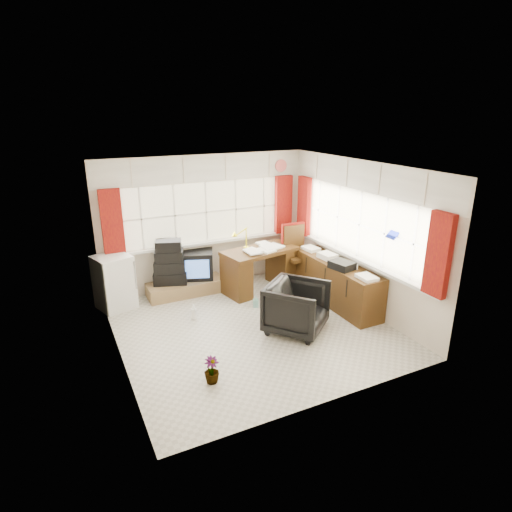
{
  "coord_description": "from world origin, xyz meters",
  "views": [
    {
      "loc": [
        -2.59,
        -5.41,
        3.28
      ],
      "look_at": [
        0.33,
        0.55,
        0.98
      ],
      "focal_mm": 30.0,
      "sensor_mm": 36.0,
      "label": 1
    }
  ],
  "objects_px": {
    "task_chair": "(295,252)",
    "crt_tv": "(198,264)",
    "desk_lamp": "(246,233)",
    "tv_bench": "(186,288)",
    "mini_fridge": "(114,282)",
    "desk": "(260,267)",
    "credenza": "(336,282)",
    "office_chair": "(297,308)",
    "radiator": "(289,300)"
  },
  "relations": [
    {
      "from": "radiator",
      "to": "credenza",
      "type": "bearing_deg",
      "value": 0.51
    },
    {
      "from": "task_chair",
      "to": "crt_tv",
      "type": "relative_size",
      "value": 1.69
    },
    {
      "from": "radiator",
      "to": "credenza",
      "type": "height_order",
      "value": "credenza"
    },
    {
      "from": "desk_lamp",
      "to": "crt_tv",
      "type": "relative_size",
      "value": 0.57
    },
    {
      "from": "mini_fridge",
      "to": "desk",
      "type": "bearing_deg",
      "value": -8.72
    },
    {
      "from": "radiator",
      "to": "tv_bench",
      "type": "bearing_deg",
      "value": 130.76
    },
    {
      "from": "office_chair",
      "to": "tv_bench",
      "type": "relative_size",
      "value": 0.62
    },
    {
      "from": "desk_lamp",
      "to": "crt_tv",
      "type": "height_order",
      "value": "desk_lamp"
    },
    {
      "from": "mini_fridge",
      "to": "tv_bench",
      "type": "bearing_deg",
      "value": 0.43
    },
    {
      "from": "desk_lamp",
      "to": "radiator",
      "type": "height_order",
      "value": "desk_lamp"
    },
    {
      "from": "office_chair",
      "to": "mini_fridge",
      "type": "relative_size",
      "value": 0.92
    },
    {
      "from": "credenza",
      "to": "mini_fridge",
      "type": "height_order",
      "value": "mini_fridge"
    },
    {
      "from": "task_chair",
      "to": "credenza",
      "type": "relative_size",
      "value": 0.6
    },
    {
      "from": "office_chair",
      "to": "credenza",
      "type": "bearing_deg",
      "value": -12.99
    },
    {
      "from": "office_chair",
      "to": "credenza",
      "type": "xyz_separation_m",
      "value": [
        1.15,
        0.57,
        -0.0
      ]
    },
    {
      "from": "radiator",
      "to": "crt_tv",
      "type": "xyz_separation_m",
      "value": [
        -1.03,
        1.64,
        0.25
      ]
    },
    {
      "from": "office_chair",
      "to": "task_chair",
      "type": "bearing_deg",
      "value": 20.62
    },
    {
      "from": "credenza",
      "to": "tv_bench",
      "type": "xyz_separation_m",
      "value": [
        -2.28,
        1.52,
        -0.27
      ]
    },
    {
      "from": "desk",
      "to": "desk_lamp",
      "type": "distance_m",
      "value": 0.69
    },
    {
      "from": "desk",
      "to": "task_chair",
      "type": "height_order",
      "value": "task_chair"
    },
    {
      "from": "office_chair",
      "to": "crt_tv",
      "type": "height_order",
      "value": "office_chair"
    },
    {
      "from": "desk_lamp",
      "to": "tv_bench",
      "type": "relative_size",
      "value": 0.29
    },
    {
      "from": "desk_lamp",
      "to": "crt_tv",
      "type": "distance_m",
      "value": 1.08
    },
    {
      "from": "desk",
      "to": "office_chair",
      "type": "xyz_separation_m",
      "value": [
        -0.21,
        -1.68,
        -0.06
      ]
    },
    {
      "from": "desk",
      "to": "credenza",
      "type": "bearing_deg",
      "value": -49.71
    },
    {
      "from": "desk",
      "to": "tv_bench",
      "type": "distance_m",
      "value": 1.43
    },
    {
      "from": "desk_lamp",
      "to": "tv_bench",
      "type": "xyz_separation_m",
      "value": [
        -1.14,
        0.21,
        -0.96
      ]
    },
    {
      "from": "task_chair",
      "to": "credenza",
      "type": "distance_m",
      "value": 1.15
    },
    {
      "from": "task_chair",
      "to": "mini_fridge",
      "type": "distance_m",
      "value": 3.38
    },
    {
      "from": "credenza",
      "to": "desk_lamp",
      "type": "bearing_deg",
      "value": 130.91
    },
    {
      "from": "mini_fridge",
      "to": "crt_tv",
      "type": "bearing_deg",
      "value": 4.49
    },
    {
      "from": "desk",
      "to": "office_chair",
      "type": "relative_size",
      "value": 1.73
    },
    {
      "from": "desk_lamp",
      "to": "credenza",
      "type": "bearing_deg",
      "value": -49.09
    },
    {
      "from": "credenza",
      "to": "mini_fridge",
      "type": "relative_size",
      "value": 2.13
    },
    {
      "from": "desk",
      "to": "mini_fridge",
      "type": "xyz_separation_m",
      "value": [
        -2.58,
        0.4,
        0.02
      ]
    },
    {
      "from": "desk",
      "to": "desk_lamp",
      "type": "xyz_separation_m",
      "value": [
        -0.19,
        0.19,
        0.63
      ]
    },
    {
      "from": "radiator",
      "to": "mini_fridge",
      "type": "height_order",
      "value": "mini_fridge"
    },
    {
      "from": "task_chair",
      "to": "radiator",
      "type": "height_order",
      "value": "task_chair"
    },
    {
      "from": "task_chair",
      "to": "radiator",
      "type": "bearing_deg",
      "value": -125.07
    },
    {
      "from": "office_chair",
      "to": "radiator",
      "type": "bearing_deg",
      "value": 31.78
    },
    {
      "from": "radiator",
      "to": "crt_tv",
      "type": "bearing_deg",
      "value": 122.17
    },
    {
      "from": "task_chair",
      "to": "crt_tv",
      "type": "distance_m",
      "value": 1.89
    },
    {
      "from": "office_chair",
      "to": "radiator",
      "type": "distance_m",
      "value": 0.61
    },
    {
      "from": "crt_tv",
      "to": "desk_lamp",
      "type": "bearing_deg",
      "value": -20.61
    },
    {
      "from": "desk",
      "to": "credenza",
      "type": "relative_size",
      "value": 0.75
    },
    {
      "from": "desk_lamp",
      "to": "office_chair",
      "type": "xyz_separation_m",
      "value": [
        -0.02,
        -1.87,
        -0.69
      ]
    },
    {
      "from": "task_chair",
      "to": "tv_bench",
      "type": "distance_m",
      "value": 2.2
    },
    {
      "from": "tv_bench",
      "to": "task_chair",
      "type": "bearing_deg",
      "value": -11.08
    },
    {
      "from": "desk_lamp",
      "to": "mini_fridge",
      "type": "height_order",
      "value": "desk_lamp"
    },
    {
      "from": "radiator",
      "to": "crt_tv",
      "type": "distance_m",
      "value": 1.95
    }
  ]
}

